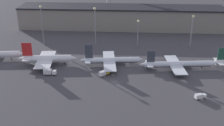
{
  "coord_description": "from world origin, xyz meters",
  "views": [
    {
      "loc": [
        7.67,
        -136.02,
        72.53
      ],
      "look_at": [
        -2.05,
        12.56,
        6.0
      ],
      "focal_mm": 45.0,
      "sensor_mm": 36.0,
      "label": 1
    }
  ],
  "objects_px": {
    "airplane_1": "(47,59)",
    "service_vehicle_0": "(49,72)",
    "service_vehicle_2": "(200,96)",
    "service_vehicle_4": "(104,73)",
    "airplane_3": "(178,64)",
    "airplane_2": "(111,60)"
  },
  "relations": [
    {
      "from": "service_vehicle_2",
      "to": "service_vehicle_4",
      "type": "xyz_separation_m",
      "value": [
        -49.5,
        22.21,
        0.11
      ]
    },
    {
      "from": "airplane_1",
      "to": "service_vehicle_4",
      "type": "height_order",
      "value": "airplane_1"
    },
    {
      "from": "airplane_1",
      "to": "service_vehicle_0",
      "type": "xyz_separation_m",
      "value": [
        5.07,
        -14.08,
        -1.94
      ]
    },
    {
      "from": "airplane_1",
      "to": "service_vehicle_2",
      "type": "height_order",
      "value": "airplane_1"
    },
    {
      "from": "service_vehicle_0",
      "to": "service_vehicle_2",
      "type": "relative_size",
      "value": 1.2
    },
    {
      "from": "airplane_3",
      "to": "service_vehicle_2",
      "type": "xyz_separation_m",
      "value": [
        5.79,
        -34.77,
        -1.37
      ]
    },
    {
      "from": "airplane_1",
      "to": "airplane_2",
      "type": "relative_size",
      "value": 0.93
    },
    {
      "from": "airplane_3",
      "to": "service_vehicle_4",
      "type": "height_order",
      "value": "airplane_3"
    },
    {
      "from": "airplane_3",
      "to": "service_vehicle_2",
      "type": "distance_m",
      "value": 35.28
    },
    {
      "from": "service_vehicle_2",
      "to": "service_vehicle_4",
      "type": "bearing_deg",
      "value": 134.69
    },
    {
      "from": "service_vehicle_0",
      "to": "airplane_2",
      "type": "bearing_deg",
      "value": 25.68
    },
    {
      "from": "airplane_2",
      "to": "service_vehicle_0",
      "type": "bearing_deg",
      "value": -160.87
    },
    {
      "from": "airplane_2",
      "to": "airplane_3",
      "type": "relative_size",
      "value": 0.85
    },
    {
      "from": "airplane_3",
      "to": "airplane_2",
      "type": "bearing_deg",
      "value": 168.86
    },
    {
      "from": "airplane_1",
      "to": "service_vehicle_0",
      "type": "bearing_deg",
      "value": -76.73
    },
    {
      "from": "airplane_1",
      "to": "service_vehicle_4",
      "type": "xyz_separation_m",
      "value": [
        36.55,
        -13.36,
        -2.12
      ]
    },
    {
      "from": "airplane_3",
      "to": "service_vehicle_4",
      "type": "relative_size",
      "value": 7.64
    },
    {
      "from": "airplane_3",
      "to": "service_vehicle_4",
      "type": "distance_m",
      "value": 45.5
    },
    {
      "from": "airplane_2",
      "to": "service_vehicle_2",
      "type": "distance_m",
      "value": 60.07
    },
    {
      "from": "service_vehicle_2",
      "to": "service_vehicle_4",
      "type": "relative_size",
      "value": 0.97
    },
    {
      "from": "service_vehicle_2",
      "to": "service_vehicle_0",
      "type": "bearing_deg",
      "value": 143.99
    },
    {
      "from": "airplane_3",
      "to": "service_vehicle_4",
      "type": "xyz_separation_m",
      "value": [
        -43.71,
        -12.57,
        -1.25
      ]
    }
  ]
}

